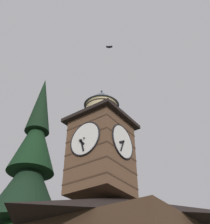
% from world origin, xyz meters
% --- Properties ---
extents(clock_tower, '(4.03, 4.03, 8.30)m').
position_xyz_m(clock_tower, '(-0.80, -2.49, 10.34)').
color(clock_tower, brown).
rests_on(clock_tower, building_main).
extents(pine_tree_behind, '(6.80, 6.80, 19.35)m').
position_xyz_m(pine_tree_behind, '(-0.49, -9.03, 7.93)').
color(pine_tree_behind, '#473323').
rests_on(pine_tree_behind, ground_plane).
extents(flying_bird_high, '(0.47, 0.58, 0.15)m').
position_xyz_m(flying_bird_high, '(-1.61, -2.29, 20.57)').
color(flying_bird_high, black).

